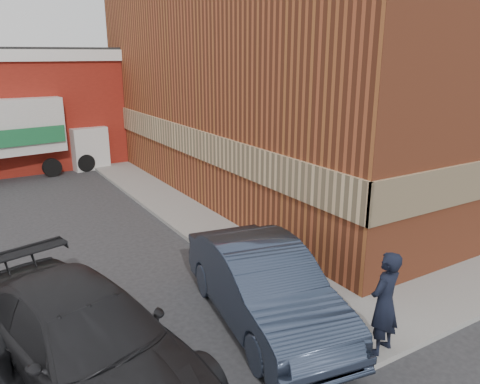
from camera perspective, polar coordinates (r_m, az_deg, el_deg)
ground at (r=10.12m, az=8.43°, el=-15.41°), size 90.00×90.00×0.00m
brick_building at (r=20.99m, az=11.34°, el=14.47°), size 14.25×18.25×9.36m
sidewalk_west at (r=17.52m, az=-9.02°, el=-1.17°), size 1.80×18.00×0.12m
man at (r=8.87m, az=17.20°, el=-12.79°), size 0.78×0.59×1.94m
sedan at (r=9.63m, az=2.95°, el=-11.34°), size 2.53×5.24×1.65m
suv_b at (r=8.43m, az=-18.38°, el=-16.73°), size 3.58×6.05×1.64m
box_truck at (r=22.91m, az=-26.16°, el=6.53°), size 7.26×2.92×3.49m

